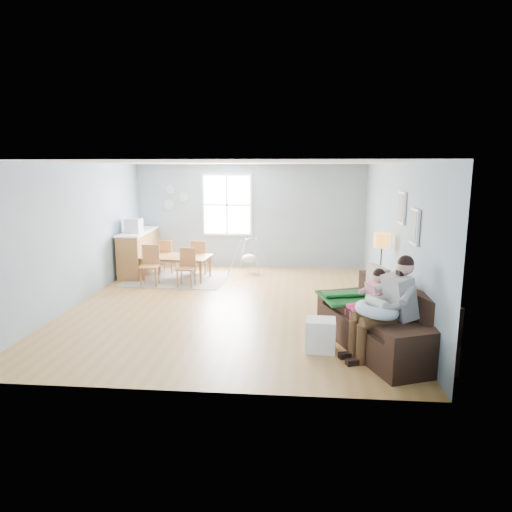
# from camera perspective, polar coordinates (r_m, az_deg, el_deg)

# --- Properties ---
(room) EXTENTS (8.40, 9.40, 3.90)m
(room) POSITION_cam_1_polar(r_m,az_deg,el_deg) (8.51, -3.18, 9.69)
(room) COLOR #A9773C
(window) EXTENTS (1.32, 0.08, 1.62)m
(window) POSITION_cam_1_polar(r_m,az_deg,el_deg) (12.05, -3.63, 6.40)
(window) COLOR white
(window) RESTS_ON room
(pictures) EXTENTS (0.05, 1.34, 0.74)m
(pictures) POSITION_cam_1_polar(r_m,az_deg,el_deg) (7.61, 18.42, 4.69)
(pictures) COLOR white
(pictures) RESTS_ON room
(wall_plates) EXTENTS (0.67, 0.02, 0.66)m
(wall_plates) POSITION_cam_1_polar(r_m,az_deg,el_deg) (12.34, -10.15, 7.19)
(wall_plates) COLOR #8998A4
(wall_plates) RESTS_ON room
(sofa) EXTENTS (1.71, 2.44, 0.91)m
(sofa) POSITION_cam_1_polar(r_m,az_deg,el_deg) (7.00, 15.57, -8.54)
(sofa) COLOR black
(sofa) RESTS_ON room
(green_throw) EXTENTS (1.21, 1.09, 0.04)m
(green_throw) POSITION_cam_1_polar(r_m,az_deg,el_deg) (7.49, 12.10, -5.02)
(green_throw) COLOR #166225
(green_throw) RESTS_ON sofa
(beige_pillow) EXTENTS (0.29, 0.55, 0.53)m
(beige_pillow) POSITION_cam_1_polar(r_m,az_deg,el_deg) (7.45, 14.94, -3.28)
(beige_pillow) COLOR beige
(beige_pillow) RESTS_ON sofa
(father) EXTENTS (1.08, 0.71, 1.45)m
(father) POSITION_cam_1_polar(r_m,az_deg,el_deg) (6.53, 16.19, -5.80)
(father) COLOR gray
(father) RESTS_ON sofa
(nursing_pillow) EXTENTS (0.76, 0.75, 0.24)m
(nursing_pillow) POSITION_cam_1_polar(r_m,az_deg,el_deg) (6.46, 14.88, -6.53)
(nursing_pillow) COLOR #C9E6FC
(nursing_pillow) RESTS_ON father
(infant) EXTENTS (0.29, 0.41, 0.15)m
(infant) POSITION_cam_1_polar(r_m,az_deg,el_deg) (6.46, 14.72, -5.65)
(infant) COLOR silver
(infant) RESTS_ON nursing_pillow
(toddler) EXTENTS (0.63, 0.45, 0.93)m
(toddler) POSITION_cam_1_polar(r_m,az_deg,el_deg) (6.99, 14.27, -4.59)
(toddler) COLOR white
(toddler) RESTS_ON sofa
(floor_lamp) EXTENTS (0.29, 0.29, 1.44)m
(floor_lamp) POSITION_cam_1_polar(r_m,az_deg,el_deg) (8.62, 15.43, 1.10)
(floor_lamp) COLOR black
(floor_lamp) RESTS_ON room
(storage_cube) EXTENTS (0.44, 0.40, 0.47)m
(storage_cube) POSITION_cam_1_polar(r_m,az_deg,el_deg) (6.75, 7.98, -9.75)
(storage_cube) COLOR white
(storage_cube) RESTS_ON room
(rug) EXTENTS (2.39, 1.85, 0.01)m
(rug) POSITION_cam_1_polar(r_m,az_deg,el_deg) (11.04, -9.87, -2.83)
(rug) COLOR #A49E96
(rug) RESTS_ON room
(dining_table) EXTENTS (1.67, 1.05, 0.56)m
(dining_table) POSITION_cam_1_polar(r_m,az_deg,el_deg) (10.98, -9.92, -1.45)
(dining_table) COLOR brown
(dining_table) RESTS_ON rug
(chair_sw) EXTENTS (0.44, 0.44, 0.90)m
(chair_sw) POSITION_cam_1_polar(r_m,az_deg,el_deg) (10.53, -13.09, -0.81)
(chair_sw) COLOR #A45E38
(chair_sw) RESTS_ON rug
(chair_se) EXTENTS (0.40, 0.40, 0.85)m
(chair_se) POSITION_cam_1_polar(r_m,az_deg,el_deg) (10.28, -8.65, -1.13)
(chair_se) COLOR #A45E38
(chair_se) RESTS_ON rug
(chair_nw) EXTENTS (0.41, 0.41, 0.85)m
(chair_nw) POSITION_cam_1_polar(r_m,az_deg,el_deg) (11.60, -11.12, 0.18)
(chair_nw) COLOR #A45E38
(chair_nw) RESTS_ON rug
(chair_ne) EXTENTS (0.39, 0.39, 0.85)m
(chair_ne) POSITION_cam_1_polar(r_m,az_deg,el_deg) (11.37, -7.08, 0.10)
(chair_ne) COLOR #A45E38
(chair_ne) RESTS_ON rug
(counter) EXTENTS (0.65, 1.94, 1.07)m
(counter) POSITION_cam_1_polar(r_m,az_deg,el_deg) (11.78, -14.43, 0.53)
(counter) COLOR brown
(counter) RESTS_ON room
(monitor) EXTENTS (0.37, 0.35, 0.34)m
(monitor) POSITION_cam_1_polar(r_m,az_deg,el_deg) (11.33, -15.06, 3.67)
(monitor) COLOR #B8B9BD
(monitor) RESTS_ON counter
(baby_swing) EXTENTS (1.03, 1.04, 0.87)m
(baby_swing) POSITION_cam_1_polar(r_m,az_deg,el_deg) (11.46, -0.87, -0.19)
(baby_swing) COLOR #B8B9BD
(baby_swing) RESTS_ON room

